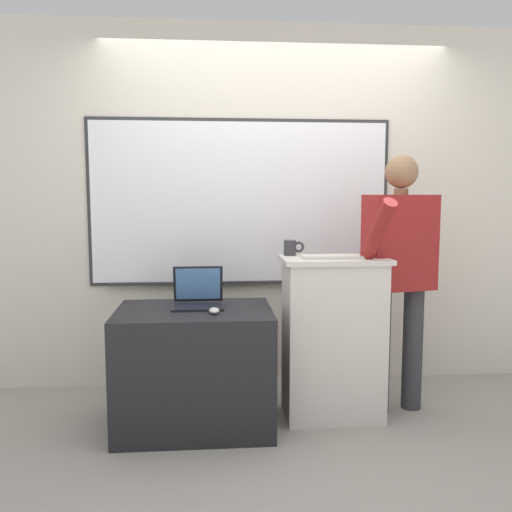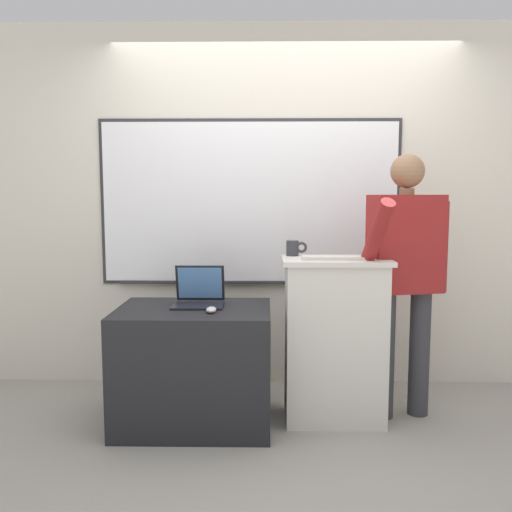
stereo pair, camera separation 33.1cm
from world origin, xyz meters
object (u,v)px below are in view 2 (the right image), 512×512
at_px(coffee_mug, 294,248).
at_px(side_desk, 194,366).
at_px(lectern_podium, 334,340).
at_px(laptop, 199,293).
at_px(wireless_keyboard, 333,258).
at_px(computer_mouse_by_laptop, 211,310).
at_px(person_presenter, 405,267).

bearing_deg(coffee_mug, side_desk, -162.04).
relative_size(lectern_podium, coffee_mug, 7.71).
distance_m(side_desk, coffee_mug, 0.96).
bearing_deg(lectern_podium, laptop, 177.67).
relative_size(wireless_keyboard, computer_mouse_by_laptop, 3.81).
relative_size(side_desk, wireless_keyboard, 2.45).
xyz_separation_m(computer_mouse_by_laptop, coffee_mug, (0.50, 0.33, 0.33)).
distance_m(laptop, wireless_keyboard, 0.86).
relative_size(laptop, computer_mouse_by_laptop, 3.14).
height_order(laptop, computer_mouse_by_laptop, laptop).
bearing_deg(person_presenter, laptop, 169.03).
relative_size(laptop, coffee_mug, 2.36).
relative_size(person_presenter, computer_mouse_by_laptop, 16.63).
distance_m(person_presenter, computer_mouse_by_laptop, 1.24).
height_order(lectern_podium, person_presenter, person_presenter).
bearing_deg(coffee_mug, wireless_keyboard, -39.23).
bearing_deg(laptop, side_desk, -103.16).
bearing_deg(coffee_mug, lectern_podium, -28.52).
distance_m(laptop, computer_mouse_by_laptop, 0.25).
bearing_deg(lectern_podium, side_desk, -175.81).
xyz_separation_m(lectern_podium, person_presenter, (0.44, 0.06, 0.45)).
relative_size(lectern_podium, laptop, 3.27).
relative_size(person_presenter, laptop, 5.29).
height_order(lectern_podium, computer_mouse_by_laptop, lectern_podium).
distance_m(lectern_podium, side_desk, 0.89).
distance_m(person_presenter, coffee_mug, 0.70).
relative_size(person_presenter, wireless_keyboard, 4.36).
bearing_deg(person_presenter, coffee_mug, 161.54).
xyz_separation_m(person_presenter, computer_mouse_by_laptop, (-1.19, -0.25, -0.22)).
distance_m(wireless_keyboard, coffee_mug, 0.30).
xyz_separation_m(lectern_podium, laptop, (-0.85, 0.03, 0.28)).
distance_m(wireless_keyboard, computer_mouse_by_laptop, 0.80).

